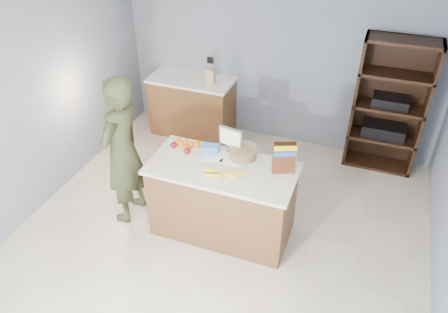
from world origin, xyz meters
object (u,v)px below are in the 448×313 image
(person, at_px, (123,152))
(cereal_box, at_px, (284,156))
(counter_peninsula, at_px, (222,202))
(tv, at_px, (231,138))
(shelving_unit, at_px, (389,107))

(person, height_order, cereal_box, person)
(counter_peninsula, xyz_separation_m, tv, (-0.02, 0.32, 0.64))
(counter_peninsula, xyz_separation_m, shelving_unit, (1.55, 2.05, 0.45))
(tv, bearing_deg, counter_peninsula, -86.03)
(tv, height_order, cereal_box, cereal_box)
(counter_peninsula, distance_m, cereal_box, 0.93)
(cereal_box, bearing_deg, shelving_unit, 63.73)
(tv, bearing_deg, cereal_box, -15.58)
(tv, distance_m, cereal_box, 0.66)
(shelving_unit, xyz_separation_m, tv, (-1.57, -1.73, 0.19))
(counter_peninsula, relative_size, shelving_unit, 0.87)
(counter_peninsula, relative_size, cereal_box, 4.59)
(counter_peninsula, relative_size, person, 0.88)
(shelving_unit, bearing_deg, person, -141.36)
(tv, xyz_separation_m, cereal_box, (0.63, -0.18, 0.04))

